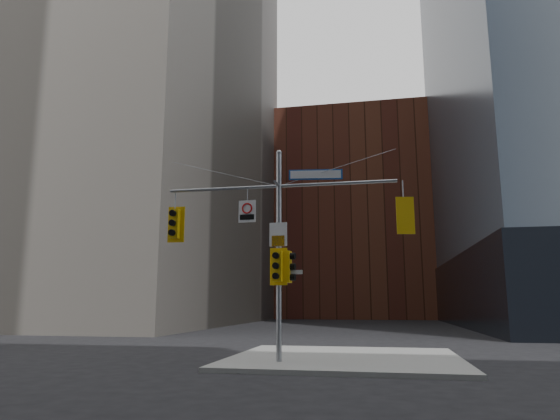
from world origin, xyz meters
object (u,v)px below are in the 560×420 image
at_px(traffic_light_pole_front, 277,266).
at_px(traffic_light_east_arm, 404,216).
at_px(traffic_light_pole_side, 288,267).
at_px(street_sign_blade, 316,175).
at_px(signal_assembly, 279,231).
at_px(regulatory_sign_arm, 247,211).
at_px(traffic_light_west_arm, 174,224).

bearing_deg(traffic_light_pole_front, traffic_light_east_arm, 7.39).
height_order(traffic_light_pole_side, street_sign_blade, street_sign_blade).
bearing_deg(traffic_light_pole_side, signal_assembly, 96.38).
relative_size(signal_assembly, traffic_light_pole_side, 7.54).
distance_m(signal_assembly, traffic_light_east_arm, 4.19).
bearing_deg(signal_assembly, regulatory_sign_arm, -178.97).
relative_size(signal_assembly, traffic_light_west_arm, 6.18).
bearing_deg(traffic_light_pole_side, traffic_light_east_arm, -84.06).
distance_m(signal_assembly, traffic_light_pole_side, 1.25).
distance_m(traffic_light_west_arm, traffic_light_pole_front, 4.14).
height_order(traffic_light_east_arm, regulatory_sign_arm, regulatory_sign_arm).
bearing_deg(traffic_light_east_arm, traffic_light_pole_side, -11.24).
distance_m(traffic_light_east_arm, street_sign_blade, 3.27).
distance_m(traffic_light_east_arm, traffic_light_pole_front, 4.47).
relative_size(traffic_light_east_arm, traffic_light_pole_side, 1.15).
bearing_deg(signal_assembly, street_sign_blade, 0.15).
bearing_deg(street_sign_blade, regulatory_sign_arm, 172.92).
bearing_deg(traffic_light_west_arm, signal_assembly, -1.22).
xyz_separation_m(traffic_light_west_arm, street_sign_blade, (5.10, -0.01, 1.55)).
distance_m(traffic_light_pole_side, traffic_light_pole_front, 0.42).
relative_size(signal_assembly, traffic_light_pole_front, 6.45).
xyz_separation_m(traffic_light_pole_side, street_sign_blade, (0.96, 0.00, 3.14)).
height_order(traffic_light_west_arm, street_sign_blade, street_sign_blade).
xyz_separation_m(traffic_light_east_arm, street_sign_blade, (-2.88, 0.00, 1.55)).
relative_size(street_sign_blade, regulatory_sign_arm, 2.36).
bearing_deg(traffic_light_pole_side, street_sign_blade, -83.99).
height_order(street_sign_blade, regulatory_sign_arm, street_sign_blade).
relative_size(traffic_light_west_arm, regulatory_sign_arm, 1.67).
distance_m(traffic_light_pole_side, regulatory_sign_arm, 2.44).
height_order(traffic_light_east_arm, street_sign_blade, street_sign_blade).
height_order(traffic_light_west_arm, regulatory_sign_arm, regulatory_sign_arm).
bearing_deg(signal_assembly, traffic_light_west_arm, 179.80).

